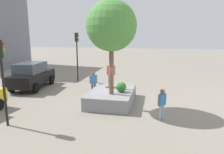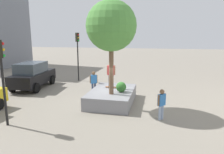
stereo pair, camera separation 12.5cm
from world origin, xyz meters
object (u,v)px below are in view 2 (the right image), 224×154
passerby_with_bag (162,102)px  skateboarder (111,72)px  traffic_light_corner (78,48)px  plaza_tree (111,26)px  traffic_light_median (2,68)px  sedan_parked (33,75)px  planter_ledge (112,96)px  bystander_watching (94,81)px  skateboard (111,87)px

passerby_with_bag → skateboarder: bearing=49.8°
skateboarder → traffic_light_corner: traffic_light_corner is taller
plaza_tree → traffic_light_median: bearing=130.2°
sedan_parked → traffic_light_corner: 4.95m
skateboarder → sedan_parked: 7.43m
skateboarder → traffic_light_corner: 7.11m
planter_ledge → bystander_watching: bystander_watching is taller
passerby_with_bag → skateboard: bearing=49.8°
skateboarder → traffic_light_corner: size_ratio=0.38×
planter_ledge → traffic_light_median: (-4.64, 4.33, 2.48)m
sedan_parked → bystander_watching: size_ratio=2.81×
skateboard → bystander_watching: (1.09, 1.61, 0.12)m
skateboard → sedan_parked: sedan_parked is taller
planter_ledge → bystander_watching: (1.71, 1.82, 0.59)m
traffic_light_corner → traffic_light_median: size_ratio=1.11×
planter_ledge → sedan_parked: sedan_parked is taller
skateboard → plaza_tree: bearing=-166.6°
skateboard → traffic_light_corner: bearing=40.5°
bystander_watching → skateboard: bearing=-124.1°
skateboard → passerby_with_bag: 4.44m
plaza_tree → traffic_light_median: 6.21m
planter_ledge → skateboard: size_ratio=5.30×
planter_ledge → traffic_light_corner: traffic_light_corner is taller
planter_ledge → skateboarder: skateboarder is taller
traffic_light_corner → traffic_light_median: bearing=-177.7°
planter_ledge → skateboarder: (0.61, 0.20, 1.52)m
traffic_light_corner → passerby_with_bag: (-8.19, -7.93, -2.22)m
plaza_tree → skateboarder: (1.47, 0.35, -3.01)m
skateboard → sedan_parked: 7.39m
sedan_parked → traffic_light_median: traffic_light_median is taller
traffic_light_median → plaza_tree: bearing=-49.8°
skateboard → sedan_parked: bearing=76.9°
traffic_light_median → planter_ledge: bearing=-43.0°
planter_ledge → skateboard: skateboard is taller
planter_ledge → skateboard: (0.61, 0.20, 0.48)m
plaza_tree → skateboard: (1.47, 0.35, -4.05)m
skateboard → traffic_light_median: (-5.25, 4.12, 2.00)m
planter_ledge → traffic_light_median: 6.81m
skateboard → sedan_parked: size_ratio=0.16×
skateboarder → skateboard: bearing=0.0°
traffic_light_corner → bystander_watching: size_ratio=2.67×
plaza_tree → bystander_watching: size_ratio=3.22×
passerby_with_bag → plaza_tree: bearing=65.3°
bystander_watching → planter_ledge: bearing=-133.2°
traffic_light_median → passerby_with_bag: traffic_light_median is taller
bystander_watching → passerby_with_bag: bearing=-128.4°
traffic_light_corner → planter_ledge: bearing=-141.4°
plaza_tree → skateboarder: 3.37m
traffic_light_corner → passerby_with_bag: size_ratio=2.81×
traffic_light_corner → traffic_light_median: 10.59m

